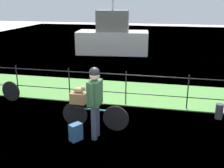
{
  "coord_description": "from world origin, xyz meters",
  "views": [
    {
      "loc": [
        1.25,
        -5.42,
        3.11
      ],
      "look_at": [
        -0.24,
        1.44,
        0.9
      ],
      "focal_mm": 44.07,
      "sensor_mm": 36.0,
      "label": 1
    }
  ],
  "objects_px": {
    "cyclist_person": "(95,97)",
    "mooring_bollard": "(219,111)",
    "terrier_dog": "(80,90)",
    "backpack_on_paving": "(76,132)",
    "moored_boat_near": "(113,38)",
    "wooden_crate": "(79,98)",
    "bicycle_main": "(94,115)"
  },
  "relations": [
    {
      "from": "terrier_dog",
      "to": "wooden_crate",
      "type": "bearing_deg",
      "value": 178.22
    },
    {
      "from": "backpack_on_paving",
      "to": "moored_boat_near",
      "type": "height_order",
      "value": "moored_boat_near"
    },
    {
      "from": "bicycle_main",
      "to": "mooring_bollard",
      "type": "xyz_separation_m",
      "value": [
        3.11,
        1.25,
        -0.13
      ]
    },
    {
      "from": "cyclist_person",
      "to": "backpack_on_paving",
      "type": "distance_m",
      "value": 0.93
    },
    {
      "from": "backpack_on_paving",
      "to": "moored_boat_near",
      "type": "xyz_separation_m",
      "value": [
        -1.35,
        10.24,
        0.71
      ]
    },
    {
      "from": "cyclist_person",
      "to": "moored_boat_near",
      "type": "relative_size",
      "value": 0.4
    },
    {
      "from": "bicycle_main",
      "to": "wooden_crate",
      "type": "distance_m",
      "value": 0.58
    },
    {
      "from": "terrier_dog",
      "to": "mooring_bollard",
      "type": "relative_size",
      "value": 0.76
    },
    {
      "from": "wooden_crate",
      "to": "backpack_on_paving",
      "type": "xyz_separation_m",
      "value": [
        0.14,
        -0.7,
        -0.57
      ]
    },
    {
      "from": "bicycle_main",
      "to": "cyclist_person",
      "type": "bearing_deg",
      "value": -71.05
    },
    {
      "from": "backpack_on_paving",
      "to": "moored_boat_near",
      "type": "relative_size",
      "value": 0.1
    },
    {
      "from": "moored_boat_near",
      "to": "bicycle_main",
      "type": "bearing_deg",
      "value": -80.55
    },
    {
      "from": "wooden_crate",
      "to": "terrier_dog",
      "type": "relative_size",
      "value": 1.23
    },
    {
      "from": "bicycle_main",
      "to": "backpack_on_paving",
      "type": "height_order",
      "value": "bicycle_main"
    },
    {
      "from": "bicycle_main",
      "to": "terrier_dog",
      "type": "relative_size",
      "value": 5.33
    },
    {
      "from": "wooden_crate",
      "to": "cyclist_person",
      "type": "height_order",
      "value": "cyclist_person"
    },
    {
      "from": "terrier_dog",
      "to": "moored_boat_near",
      "type": "bearing_deg",
      "value": 97.34
    },
    {
      "from": "moored_boat_near",
      "to": "mooring_bollard",
      "type": "bearing_deg",
      "value": -60.49
    },
    {
      "from": "backpack_on_paving",
      "to": "mooring_bollard",
      "type": "relative_size",
      "value": 0.96
    },
    {
      "from": "terrier_dog",
      "to": "cyclist_person",
      "type": "bearing_deg",
      "value": -42.02
    },
    {
      "from": "terrier_dog",
      "to": "backpack_on_paving",
      "type": "distance_m",
      "value": 1.05
    },
    {
      "from": "cyclist_person",
      "to": "backpack_on_paving",
      "type": "bearing_deg",
      "value": -150.01
    },
    {
      "from": "cyclist_person",
      "to": "backpack_on_paving",
      "type": "relative_size",
      "value": 4.21
    },
    {
      "from": "backpack_on_paving",
      "to": "bicycle_main",
      "type": "bearing_deg",
      "value": -166.0
    },
    {
      "from": "mooring_bollard",
      "to": "moored_boat_near",
      "type": "relative_size",
      "value": 0.1
    },
    {
      "from": "cyclist_person",
      "to": "mooring_bollard",
      "type": "distance_m",
      "value": 3.5
    },
    {
      "from": "wooden_crate",
      "to": "backpack_on_paving",
      "type": "bearing_deg",
      "value": -78.49
    },
    {
      "from": "wooden_crate",
      "to": "terrier_dog",
      "type": "bearing_deg",
      "value": -1.78
    },
    {
      "from": "cyclist_person",
      "to": "mooring_bollard",
      "type": "height_order",
      "value": "cyclist_person"
    },
    {
      "from": "mooring_bollard",
      "to": "wooden_crate",
      "type": "bearing_deg",
      "value": -160.55
    },
    {
      "from": "cyclist_person",
      "to": "bicycle_main",
      "type": "bearing_deg",
      "value": 108.95
    },
    {
      "from": "bicycle_main",
      "to": "terrier_dog",
      "type": "height_order",
      "value": "terrier_dog"
    }
  ]
}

